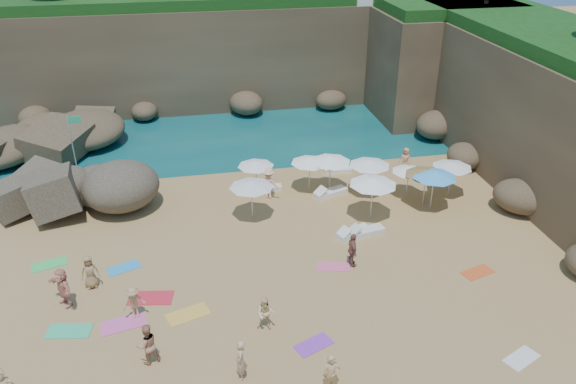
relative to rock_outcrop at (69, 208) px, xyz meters
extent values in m
plane|color=tan|center=(9.83, -7.19, 0.00)|extent=(120.00, 120.00, 0.00)
plane|color=#0C4751|center=(9.83, 22.81, 0.00)|extent=(120.00, 120.00, 0.00)
cube|color=brown|center=(11.83, 17.81, 4.00)|extent=(44.00, 8.00, 8.00)
cube|color=brown|center=(28.83, 0.81, 4.00)|extent=(8.00, 30.00, 8.00)
cube|color=brown|center=(26.83, 12.81, 4.00)|extent=(10.00, 12.00, 8.00)
cylinder|color=white|center=(-8.17, 22.81, 3.00)|extent=(0.10, 0.10, 6.00)
cylinder|color=white|center=(-6.67, 22.81, 3.00)|extent=(0.10, 0.10, 6.00)
cylinder|color=white|center=(-5.17, 22.81, 3.00)|extent=(0.10, 0.10, 6.00)
cylinder|color=silver|center=(-0.02, 4.10, 2.03)|extent=(0.08, 0.08, 4.07)
cube|color=#2AA86C|center=(0.38, 4.10, 3.74)|extent=(0.71, 0.14, 0.46)
cylinder|color=silver|center=(10.72, -0.10, 0.95)|extent=(0.06, 0.06, 1.91)
cone|color=white|center=(10.72, -0.10, 1.86)|extent=(2.14, 2.14, 0.33)
cylinder|color=silver|center=(15.03, -0.75, 1.06)|extent=(0.06, 0.06, 2.13)
cone|color=white|center=(15.03, -0.75, 2.08)|extent=(2.39, 2.39, 0.36)
cylinder|color=silver|center=(19.31, -2.27, 0.88)|extent=(0.05, 0.05, 1.76)
cone|color=white|center=(19.31, -2.27, 1.71)|extent=(1.97, 1.97, 0.30)
cylinder|color=silver|center=(17.11, -1.69, 1.07)|extent=(0.06, 0.06, 2.13)
cone|color=white|center=(17.11, -1.69, 2.08)|extent=(2.40, 2.40, 0.36)
cylinder|color=silver|center=(13.86, -0.46, 1.00)|extent=(0.06, 0.06, 2.01)
cone|color=white|center=(13.86, -0.46, 1.96)|extent=(2.25, 2.25, 0.34)
cylinder|color=silver|center=(19.84, -3.44, 1.06)|extent=(0.06, 0.06, 2.12)
cone|color=#E54528|center=(19.84, -3.44, 2.07)|extent=(2.38, 2.38, 0.36)
cylinder|color=silver|center=(16.42, -4.31, 1.15)|extent=(0.07, 0.07, 2.30)
cone|color=white|center=(16.42, -4.31, 2.24)|extent=(2.57, 2.57, 0.39)
cylinder|color=silver|center=(21.75, -2.68, 1.02)|extent=(0.06, 0.06, 2.05)
cone|color=silver|center=(21.75, -2.68, 2.00)|extent=(2.30, 2.30, 0.35)
cylinder|color=silver|center=(10.06, -3.09, 1.07)|extent=(0.06, 0.06, 2.14)
cone|color=silver|center=(10.06, -3.09, 2.09)|extent=(2.40, 2.40, 0.36)
cylinder|color=silver|center=(20.09, -3.93, 1.11)|extent=(0.06, 0.06, 2.22)
cone|color=#44A3E9|center=(20.09, -3.93, 2.16)|extent=(2.49, 2.49, 0.38)
cube|color=silver|center=(17.53, -0.50, 0.15)|extent=(2.02, 1.31, 0.30)
cube|color=white|center=(11.37, 0.00, 0.13)|extent=(1.75, 0.66, 0.27)
cube|color=white|center=(16.18, 1.55, 0.13)|extent=(1.74, 0.67, 0.27)
cube|color=white|center=(14.94, -1.36, 0.16)|extent=(2.14, 1.31, 0.32)
cube|color=silver|center=(15.63, -5.90, 0.15)|extent=(2.08, 1.03, 0.31)
cube|color=white|center=(15.00, -5.84, 0.15)|extent=(1.99, 1.32, 0.30)
cube|color=#DC559C|center=(3.64, -10.64, 0.02)|extent=(1.99, 1.30, 0.03)
cube|color=#35BB7C|center=(1.50, -10.65, 0.02)|extent=(1.90, 1.17, 0.03)
cube|color=purple|center=(11.09, -13.32, 0.01)|extent=(1.70, 1.30, 0.03)
cube|color=red|center=(4.70, -9.13, 0.02)|extent=(2.08, 1.29, 0.03)
cube|color=#2892DA|center=(3.42, -6.58, 0.01)|extent=(1.69, 1.27, 0.03)
cube|color=#E95A82|center=(13.24, -8.37, 0.01)|extent=(1.69, 1.11, 0.03)
cube|color=#D95222|center=(19.76, -10.12, 0.01)|extent=(1.68, 1.17, 0.03)
cube|color=green|center=(-0.12, -5.60, 0.01)|extent=(1.78, 1.24, 0.03)
cube|color=gold|center=(6.28, -10.54, 0.02)|extent=(1.96, 1.40, 0.03)
cube|color=silver|center=(18.74, -15.55, 0.01)|extent=(1.62, 1.26, 0.03)
imported|color=tan|center=(4.76, -13.00, 0.87)|extent=(1.02, 0.91, 1.75)
imported|color=#F8B98D|center=(11.33, -0.99, 0.96)|extent=(1.31, 1.13, 1.92)
imported|color=#8C5546|center=(14.12, -8.42, 0.87)|extent=(0.43, 1.02, 1.74)
imported|color=tan|center=(20.48, 1.02, 0.77)|extent=(0.80, 0.85, 1.55)
imported|color=#A78453|center=(2.25, -0.32, 0.91)|extent=(1.76, 1.06, 1.83)
imported|color=tan|center=(8.09, -14.44, 0.85)|extent=(0.49, 0.67, 1.70)
imported|color=tan|center=(4.15, -10.28, 0.20)|extent=(1.28, 1.67, 0.39)
imported|color=#A47C52|center=(2.12, -7.80, 0.21)|extent=(1.11, 1.73, 0.43)
imported|color=tan|center=(1.15, -8.87, 0.24)|extent=(2.43, 2.40, 0.48)
imported|color=#F9D38D|center=(9.39, -12.03, 0.29)|extent=(1.19, 1.68, 0.58)
camera|label=1|loc=(6.91, -29.51, 15.71)|focal=35.00mm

